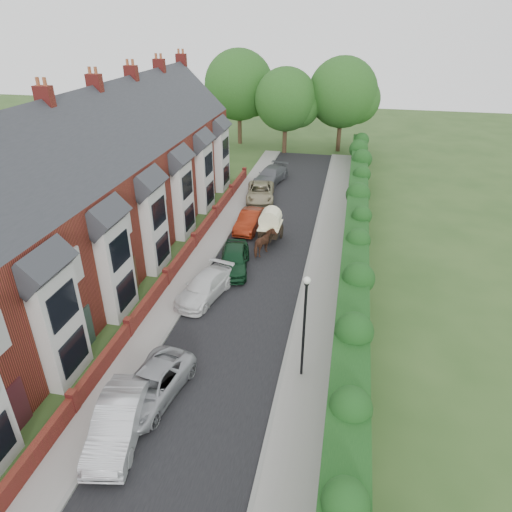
% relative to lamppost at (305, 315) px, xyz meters
% --- Properties ---
extents(ground, '(140.00, 140.00, 0.00)m').
position_rel_lamppost_xyz_m(ground, '(-3.40, -4.00, -3.30)').
color(ground, '#2D4C1E').
rests_on(ground, ground).
extents(road, '(6.00, 58.00, 0.02)m').
position_rel_lamppost_xyz_m(road, '(-3.90, 7.00, -3.29)').
color(road, black).
rests_on(road, ground).
extents(pavement_hedge_side, '(2.20, 58.00, 0.12)m').
position_rel_lamppost_xyz_m(pavement_hedge_side, '(0.20, 7.00, -3.24)').
color(pavement_hedge_side, '#9B9792').
rests_on(pavement_hedge_side, ground).
extents(pavement_house_side, '(1.70, 58.00, 0.12)m').
position_rel_lamppost_xyz_m(pavement_house_side, '(-7.75, 7.00, -3.24)').
color(pavement_house_side, '#9B9792').
rests_on(pavement_house_side, ground).
extents(kerb_hedge_side, '(0.18, 58.00, 0.13)m').
position_rel_lamppost_xyz_m(kerb_hedge_side, '(-0.85, 7.00, -3.23)').
color(kerb_hedge_side, gray).
rests_on(kerb_hedge_side, ground).
extents(kerb_house_side, '(0.18, 58.00, 0.13)m').
position_rel_lamppost_xyz_m(kerb_house_side, '(-6.95, 7.00, -3.23)').
color(kerb_house_side, gray).
rests_on(kerb_house_side, ground).
extents(hedge, '(2.10, 58.00, 2.85)m').
position_rel_lamppost_xyz_m(hedge, '(2.00, 7.00, -1.70)').
color(hedge, '#123914').
rests_on(hedge, ground).
extents(terrace_row, '(9.05, 40.50, 11.50)m').
position_rel_lamppost_xyz_m(terrace_row, '(-14.27, 5.98, 1.18)').
color(terrace_row, maroon).
rests_on(terrace_row, ground).
extents(garden_wall_row, '(0.35, 40.35, 1.10)m').
position_rel_lamppost_xyz_m(garden_wall_row, '(-8.75, 6.00, -2.84)').
color(garden_wall_row, maroon).
rests_on(garden_wall_row, ground).
extents(lamppost, '(0.32, 0.32, 5.16)m').
position_rel_lamppost_xyz_m(lamppost, '(0.00, 0.00, 0.00)').
color(lamppost, black).
rests_on(lamppost, ground).
extents(tree_far_left, '(7.14, 6.80, 9.29)m').
position_rel_lamppost_xyz_m(tree_far_left, '(-6.05, 36.08, 2.41)').
color(tree_far_left, '#332316').
rests_on(tree_far_left, ground).
extents(tree_far_right, '(7.98, 7.60, 10.31)m').
position_rel_lamppost_xyz_m(tree_far_right, '(-0.01, 38.08, 3.02)').
color(tree_far_right, '#332316').
rests_on(tree_far_right, ground).
extents(tree_far_back, '(8.40, 8.00, 10.82)m').
position_rel_lamppost_xyz_m(tree_far_back, '(-11.99, 39.08, 3.32)').
color(tree_far_back, '#332316').
rests_on(tree_far_back, ground).
extents(car_silver_a, '(2.40, 4.74, 1.49)m').
position_rel_lamppost_xyz_m(car_silver_a, '(-6.40, -4.69, -2.55)').
color(car_silver_a, silver).
rests_on(car_silver_a, ground).
extents(car_silver_b, '(2.86, 4.93, 1.29)m').
position_rel_lamppost_xyz_m(car_silver_b, '(-5.99, -2.60, -2.65)').
color(car_silver_b, '#A1A3A8').
rests_on(car_silver_b, ground).
extents(car_white, '(2.81, 4.83, 1.32)m').
position_rel_lamppost_xyz_m(car_white, '(-6.16, 5.24, -2.64)').
color(car_white, white).
rests_on(car_white, ground).
extents(car_green, '(2.50, 4.68, 1.51)m').
position_rel_lamppost_xyz_m(car_green, '(-5.32, 8.60, -2.54)').
color(car_green, '#10351C').
rests_on(car_green, ground).
extents(car_red, '(1.74, 4.31, 1.39)m').
position_rel_lamppost_xyz_m(car_red, '(-5.67, 14.73, -2.60)').
color(car_red, maroon).
rests_on(car_red, ground).
extents(car_beige, '(3.04, 5.24, 1.37)m').
position_rel_lamppost_xyz_m(car_beige, '(-6.12, 20.81, -2.61)').
color(car_beige, tan).
rests_on(car_beige, ground).
extents(car_grey, '(3.06, 5.36, 1.46)m').
position_rel_lamppost_xyz_m(car_grey, '(-6.03, 25.40, -2.57)').
color(car_grey, '#5B5C62').
rests_on(car_grey, ground).
extents(horse, '(1.45, 2.15, 1.66)m').
position_rel_lamppost_xyz_m(horse, '(-3.84, 10.99, -2.47)').
color(horse, '#512E1E').
rests_on(horse, ground).
extents(horse_cart, '(1.54, 3.40, 2.45)m').
position_rel_lamppost_xyz_m(horse_cart, '(-3.84, 13.12, -1.90)').
color(horse_cart, black).
rests_on(horse_cart, ground).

